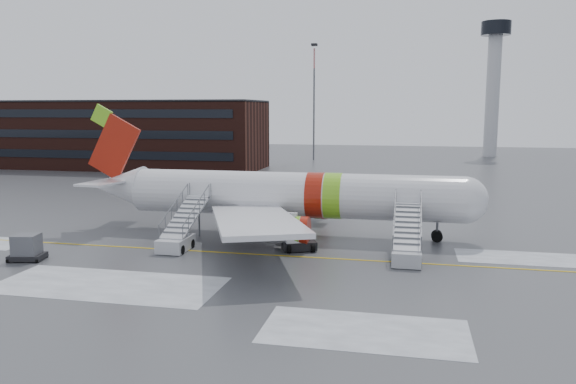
% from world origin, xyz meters
% --- Properties ---
extents(ground, '(260.00, 260.00, 0.00)m').
position_xyz_m(ground, '(0.00, 0.00, 0.00)').
color(ground, '#494C4F').
rests_on(ground, ground).
extents(airliner, '(35.03, 32.97, 11.18)m').
position_xyz_m(airliner, '(1.34, 6.11, 3.42)').
color(airliner, silver).
rests_on(airliner, ground).
extents(airstair_fwd, '(2.05, 7.70, 3.48)m').
position_xyz_m(airstair_fwd, '(11.90, -0.42, 1.06)').
color(airstair_fwd, '#A4A6AC').
rests_on(airstair_fwd, ground).
extents(airstair_aft, '(2.05, 7.70, 3.48)m').
position_xyz_m(airstair_aft, '(-5.35, -0.42, 1.06)').
color(airstair_aft, '#B7B9BF').
rests_on(airstair_aft, ground).
extents(pushback_tug, '(2.88, 2.56, 1.46)m').
position_xyz_m(pushback_tug, '(3.73, 0.72, 0.64)').
color(pushback_tug, black).
rests_on(pushback_tug, ground).
extents(uld_container, '(2.59, 2.10, 1.88)m').
position_xyz_m(uld_container, '(-14.60, -5.99, 0.88)').
color(uld_container, black).
rests_on(uld_container, ground).
extents(terminal_building, '(62.00, 16.11, 12.30)m').
position_xyz_m(terminal_building, '(-45.00, 54.98, 6.20)').
color(terminal_building, '#3F1E16').
rests_on(terminal_building, ground).
extents(control_tower, '(6.40, 6.40, 30.00)m').
position_xyz_m(control_tower, '(30.00, 95.00, 18.75)').
color(control_tower, '#B2B5BA').
rests_on(control_tower, ground).
extents(light_mast_far_n, '(1.20, 1.20, 24.25)m').
position_xyz_m(light_mast_far_n, '(-8.00, 78.00, 13.84)').
color(light_mast_far_n, '#595B60').
rests_on(light_mast_far_n, ground).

